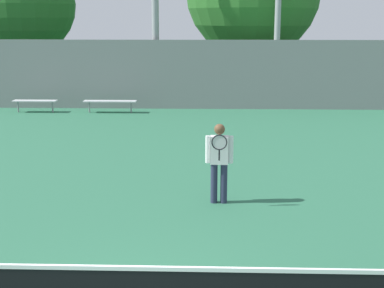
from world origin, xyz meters
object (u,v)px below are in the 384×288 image
(bench_courtside_far, at_px, (110,102))
(tree_green_broad, at_px, (24,5))
(tennis_player, at_px, (219,159))
(bench_by_gate, at_px, (35,101))

(bench_courtside_far, relative_size, tree_green_broad, 0.31)
(tennis_player, relative_size, tree_green_broad, 0.25)
(bench_courtside_far, height_order, bench_by_gate, same)
(tennis_player, distance_m, tree_green_broad, 18.16)
(bench_by_gate, xyz_separation_m, tree_green_broad, (-1.77, 4.74, 3.90))
(bench_courtside_far, bearing_deg, tree_green_broad, 135.47)
(bench_courtside_far, bearing_deg, tennis_player, -68.52)
(tennis_player, height_order, bench_courtside_far, tennis_player)
(bench_by_gate, bearing_deg, tree_green_broad, 110.49)
(tennis_player, distance_m, bench_courtside_far, 11.47)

